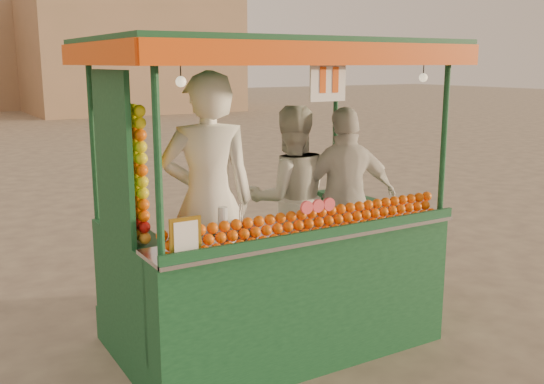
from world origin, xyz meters
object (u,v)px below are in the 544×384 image
vendor_right (346,199)px  vendor_middle (290,199)px  juice_cart (269,253)px  vendor_left (208,201)px

vendor_right → vendor_middle: bearing=-15.4°
juice_cart → vendor_left: size_ratio=1.39×
vendor_middle → vendor_right: vendor_middle is taller
vendor_right → vendor_left: bearing=19.2°
vendor_middle → vendor_right: 0.47m
juice_cart → vendor_left: (-0.46, 0.09, 0.44)m
vendor_middle → juice_cart: bearing=57.9°
vendor_left → vendor_middle: (0.92, 0.32, -0.15)m
vendor_middle → vendor_left: bearing=35.3°
vendor_left → vendor_right: vendor_left is taller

